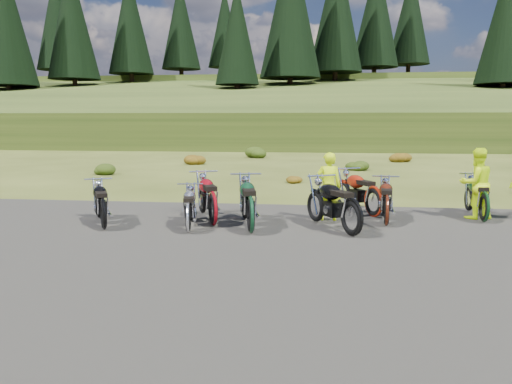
# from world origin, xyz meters

# --- Properties ---
(ground) EXTENTS (300.00, 300.00, 0.00)m
(ground) POSITION_xyz_m (0.00, 0.00, 0.00)
(ground) COLOR #374115
(ground) RESTS_ON ground
(gravel_pad) EXTENTS (20.00, 12.00, 0.04)m
(gravel_pad) POSITION_xyz_m (0.00, -2.00, 0.00)
(gravel_pad) COLOR black
(gravel_pad) RESTS_ON ground
(hill_slope) EXTENTS (300.00, 45.97, 9.37)m
(hill_slope) POSITION_xyz_m (0.00, 50.00, 0.00)
(hill_slope) COLOR #283A13
(hill_slope) RESTS_ON ground
(hill_plateau) EXTENTS (300.00, 90.00, 9.17)m
(hill_plateau) POSITION_xyz_m (0.00, 110.00, 0.00)
(hill_plateau) COLOR #283A13
(hill_plateau) RESTS_ON ground
(conifer_14) EXTENTS (5.28, 5.28, 14.00)m
(conifer_14) POSITION_xyz_m (-51.00, 70.00, 16.55)
(conifer_14) COLOR black
(conifer_14) RESTS_ON ground
(conifer_15) EXTENTS (7.92, 7.92, 20.00)m
(conifer_15) POSITION_xyz_m (-45.00, 76.00, 20.16)
(conifer_15) COLOR black
(conifer_15) RESTS_ON ground
(conifer_16) EXTENTS (7.48, 7.48, 19.00)m
(conifer_16) POSITION_xyz_m (-39.00, 51.00, 15.28)
(conifer_16) COLOR black
(conifer_16) RESTS_ON ground
(conifer_17) EXTENTS (7.04, 7.04, 18.00)m
(conifer_17) POSITION_xyz_m (-33.00, 57.00, 15.97)
(conifer_17) COLOR black
(conifer_17) RESTS_ON ground
(conifer_18) EXTENTS (6.60, 6.60, 17.00)m
(conifer_18) POSITION_xyz_m (-27.00, 63.00, 16.66)
(conifer_18) COLOR black
(conifer_18) RESTS_ON ground
(conifer_19) EXTENTS (6.16, 6.16, 16.00)m
(conifer_19) POSITION_xyz_m (-21.00, 69.00, 17.36)
(conifer_19) COLOR black
(conifer_19) RESTS_ON ground
(conifer_20) EXTENTS (5.72, 5.72, 15.00)m
(conifer_20) POSITION_xyz_m (-15.00, 75.00, 17.65)
(conifer_20) COLOR black
(conifer_20) RESTS_ON ground
(conifer_21) EXTENTS (5.28, 5.28, 14.00)m
(conifer_21) POSITION_xyz_m (-9.00, 50.00, 12.56)
(conifer_21) COLOR black
(conifer_21) RESTS_ON ground
(conifer_22) EXTENTS (7.92, 7.92, 20.00)m
(conifer_22) POSITION_xyz_m (-3.00, 56.00, 16.77)
(conifer_22) COLOR black
(conifer_22) RESTS_ON ground
(conifer_23) EXTENTS (7.48, 7.48, 19.00)m
(conifer_23) POSITION_xyz_m (3.00, 62.00, 17.47)
(conifer_23) COLOR black
(conifer_23) RESTS_ON ground
(conifer_24) EXTENTS (7.04, 7.04, 18.00)m
(conifer_24) POSITION_xyz_m (9.00, 68.00, 18.16)
(conifer_24) COLOR black
(conifer_24) RESTS_ON ground
(conifer_25) EXTENTS (6.60, 6.60, 17.00)m
(conifer_25) POSITION_xyz_m (15.00, 74.00, 18.66)
(conifer_25) COLOR black
(conifer_25) RESTS_ON ground
(conifer_26) EXTENTS (6.16, 6.16, 16.00)m
(conifer_26) POSITION_xyz_m (21.00, 49.00, 13.37)
(conifer_26) COLOR black
(conifer_26) RESTS_ON ground
(shrub_1) EXTENTS (1.03, 1.03, 0.61)m
(shrub_1) POSITION_xyz_m (-9.10, 11.30, 0.31)
(shrub_1) COLOR #1E380E
(shrub_1) RESTS_ON ground
(shrub_2) EXTENTS (1.30, 1.30, 0.77)m
(shrub_2) POSITION_xyz_m (-6.20, 16.60, 0.38)
(shrub_2) COLOR brown
(shrub_2) RESTS_ON ground
(shrub_3) EXTENTS (1.56, 1.56, 0.92)m
(shrub_3) POSITION_xyz_m (-3.30, 21.90, 0.46)
(shrub_3) COLOR #1E380E
(shrub_3) RESTS_ON ground
(shrub_4) EXTENTS (0.77, 0.77, 0.45)m
(shrub_4) POSITION_xyz_m (-0.40, 9.20, 0.23)
(shrub_4) COLOR brown
(shrub_4) RESTS_ON ground
(shrub_5) EXTENTS (1.03, 1.03, 0.61)m
(shrub_5) POSITION_xyz_m (2.50, 14.50, 0.31)
(shrub_5) COLOR #1E380E
(shrub_5) RESTS_ON ground
(shrub_6) EXTENTS (1.30, 1.30, 0.77)m
(shrub_6) POSITION_xyz_m (5.40, 19.80, 0.38)
(shrub_6) COLOR brown
(shrub_6) RESTS_ON ground
(motorcycle_0) EXTENTS (1.57, 2.12, 1.07)m
(motorcycle_0) POSITION_xyz_m (-4.22, 0.19, 0.00)
(motorcycle_0) COLOR black
(motorcycle_0) RESTS_ON ground
(motorcycle_1) EXTENTS (1.57, 2.40, 1.19)m
(motorcycle_1) POSITION_xyz_m (-1.86, 0.92, 0.00)
(motorcycle_1) COLOR maroon
(motorcycle_1) RESTS_ON ground
(motorcycle_2) EXTENTS (1.26, 2.43, 1.21)m
(motorcycle_2) POSITION_xyz_m (-0.87, 0.21, 0.00)
(motorcycle_2) COLOR #0E331C
(motorcycle_2) RESTS_ON ground
(motorcycle_3) EXTENTS (0.99, 1.96, 0.98)m
(motorcycle_3) POSITION_xyz_m (-2.25, 0.12, 0.00)
(motorcycle_3) COLOR silver
(motorcycle_3) RESTS_ON ground
(motorcycle_4) EXTENTS (0.88, 2.12, 1.08)m
(motorcycle_4) POSITION_xyz_m (2.18, 1.37, 0.00)
(motorcycle_4) COLOR #44170B
(motorcycle_4) RESTS_ON ground
(motorcycle_5) EXTENTS (1.81, 2.39, 1.21)m
(motorcycle_5) POSITION_xyz_m (1.29, 0.21, 0.00)
(motorcycle_5) COLOR black
(motorcycle_5) RESTS_ON ground
(motorcycle_6) EXTENTS (1.69, 2.34, 1.17)m
(motorcycle_6) POSITION_xyz_m (1.99, 2.42, 0.00)
(motorcycle_6) COLOR #971D0A
(motorcycle_6) RESTS_ON ground
(motorcycle_7) EXTENTS (0.77, 2.12, 1.10)m
(motorcycle_7) POSITION_xyz_m (4.58, 2.09, 0.00)
(motorcycle_7) COLOR black
(motorcycle_7) RESTS_ON ground
(person_middle) EXTENTS (0.63, 0.43, 1.68)m
(person_middle) POSITION_xyz_m (0.83, 1.87, 0.84)
(person_middle) COLOR #BDDF0B
(person_middle) RESTS_ON ground
(person_right_a) EXTENTS (1.00, 0.87, 1.77)m
(person_right_a) POSITION_xyz_m (4.50, 2.54, 0.89)
(person_right_a) COLOR #BDDF0B
(person_right_a) RESTS_ON ground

